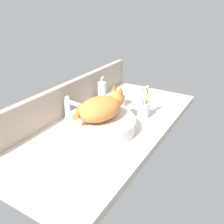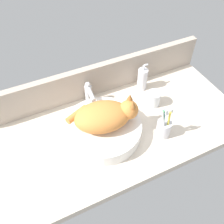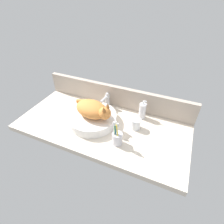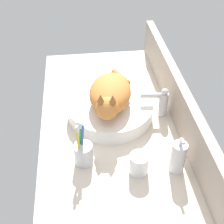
# 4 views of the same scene
# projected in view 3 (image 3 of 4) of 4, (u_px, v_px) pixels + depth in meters

# --- Properties ---
(ground_plane) EXTENTS (1.25, 0.59, 0.04)m
(ground_plane) POSITION_uv_depth(u_px,v_px,m) (102.00, 126.00, 1.31)
(ground_plane) COLOR beige
(backsplash_panel) EXTENTS (1.25, 0.04, 0.18)m
(backsplash_panel) POSITION_uv_depth(u_px,v_px,m) (116.00, 96.00, 1.44)
(backsplash_panel) COLOR #AD9E8E
(backsplash_panel) RESTS_ON ground_plane
(sink_basin) EXTENTS (0.36, 0.36, 0.07)m
(sink_basin) POSITION_uv_depth(u_px,v_px,m) (92.00, 119.00, 1.30)
(sink_basin) COLOR white
(sink_basin) RESTS_ON ground_plane
(cat) EXTENTS (0.31, 0.22, 0.14)m
(cat) POSITION_uv_depth(u_px,v_px,m) (93.00, 109.00, 1.24)
(cat) COLOR orange
(cat) RESTS_ON sink_basin
(faucet) EXTENTS (0.04, 0.12, 0.14)m
(faucet) POSITION_uv_depth(u_px,v_px,m) (107.00, 100.00, 1.42)
(faucet) COLOR silver
(faucet) RESTS_ON ground_plane
(soap_dispenser) EXTENTS (0.05, 0.05, 0.16)m
(soap_dispenser) POSITION_uv_depth(u_px,v_px,m) (142.00, 111.00, 1.32)
(soap_dispenser) COLOR silver
(soap_dispenser) RESTS_ON ground_plane
(toothbrush_cup) EXTENTS (0.07, 0.07, 0.19)m
(toothbrush_cup) POSITION_uv_depth(u_px,v_px,m) (117.00, 138.00, 1.12)
(toothbrush_cup) COLOR silver
(toothbrush_cup) RESTS_ON ground_plane
(water_glass) EXTENTS (0.07, 0.07, 0.08)m
(water_glass) POSITION_uv_depth(u_px,v_px,m) (136.00, 124.00, 1.25)
(water_glass) COLOR white
(water_glass) RESTS_ON ground_plane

